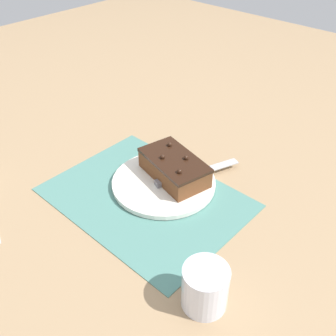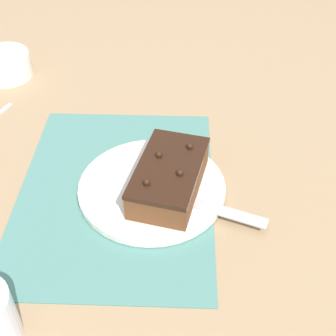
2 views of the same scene
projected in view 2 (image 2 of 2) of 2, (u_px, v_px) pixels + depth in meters
The scene contains 6 objects.
ground_plane at pixel (116, 191), 0.83m from camera, with size 3.00×3.00×0.00m, color #9E7F5B.
placemat_woven at pixel (116, 190), 0.83m from camera, with size 0.46×0.34×0.00m, color slate.
cake_plate at pixel (152, 189), 0.82m from camera, with size 0.26×0.26×0.01m.
chocolate_cake at pixel (169, 177), 0.79m from camera, with size 0.20×0.14×0.06m.
serving_knife at pixel (176, 196), 0.79m from camera, with size 0.10×0.23×0.01m.
small_bowl at pixel (5, 63), 1.10m from camera, with size 0.12×0.12×0.06m.
Camera 2 is at (0.59, 0.11, 0.58)m, focal length 50.00 mm.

